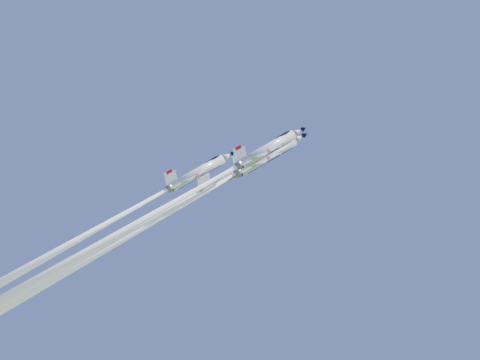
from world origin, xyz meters
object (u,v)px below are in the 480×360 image
at_px(jet_lead, 157,220).
at_px(jet_left, 116,239).
at_px(jet_slot, 111,221).
at_px(jet_right, 161,210).

bearing_deg(jet_lead, jet_left, -131.54).
xyz_separation_m(jet_left, jet_slot, (3.64, -5.88, 1.85)).
bearing_deg(jet_lead, jet_right, -6.79).
height_order(jet_left, jet_right, jet_left).
relative_size(jet_lead, jet_left, 0.97).
bearing_deg(jet_lead, jet_slot, -81.81).
distance_m(jet_left, jet_slot, 7.16).
relative_size(jet_lead, jet_slot, 1.33).
distance_m(jet_right, jet_slot, 10.48).
height_order(jet_lead, jet_right, jet_lead).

